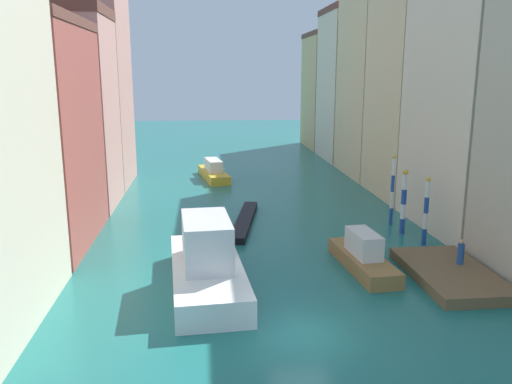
% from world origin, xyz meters
% --- Properties ---
extents(ground_plane, '(154.00, 154.00, 0.00)m').
position_xyz_m(ground_plane, '(0.00, 24.50, 0.00)').
color(ground_plane, '#1E6B66').
extents(building_left_1, '(6.22, 11.08, 13.75)m').
position_xyz_m(building_left_1, '(-14.06, 13.35, 6.89)').
color(building_left_1, '#B25147').
rests_on(building_left_1, ground).
extents(building_left_2, '(6.22, 7.71, 15.44)m').
position_xyz_m(building_left_2, '(-14.06, 23.05, 7.73)').
color(building_left_2, tan).
rests_on(building_left_2, ground).
extents(building_left_3, '(6.22, 9.12, 21.75)m').
position_xyz_m(building_left_3, '(-14.06, 31.51, 10.89)').
color(building_left_3, tan).
rests_on(building_left_3, ground).
extents(building_right_1, '(6.22, 10.84, 18.67)m').
position_xyz_m(building_right_1, '(14.06, 13.93, 9.34)').
color(building_right_1, beige).
rests_on(building_right_1, ground).
extents(building_right_2, '(6.22, 9.32, 21.10)m').
position_xyz_m(building_right_2, '(14.06, 24.01, 10.56)').
color(building_right_2, beige).
rests_on(building_right_2, ground).
extents(building_right_3, '(6.22, 10.51, 21.39)m').
position_xyz_m(building_right_3, '(14.06, 33.96, 10.71)').
color(building_right_3, beige).
rests_on(building_right_3, ground).
extents(building_right_4, '(6.22, 10.10, 18.23)m').
position_xyz_m(building_right_4, '(14.06, 44.56, 9.13)').
color(building_right_4, beige).
rests_on(building_right_4, ground).
extents(building_right_5, '(6.22, 10.65, 16.12)m').
position_xyz_m(building_right_5, '(14.06, 55.28, 8.07)').
color(building_right_5, '#DBB77A').
rests_on(building_right_5, ground).
extents(waterfront_dock, '(3.94, 7.19, 0.56)m').
position_xyz_m(waterfront_dock, '(8.74, 5.08, 0.28)').
color(waterfront_dock, brown).
rests_on(waterfront_dock, ground).
extents(person_on_dock, '(0.36, 0.36, 1.36)m').
position_xyz_m(person_on_dock, '(9.57, 5.74, 1.18)').
color(person_on_dock, '#234C93').
rests_on(person_on_dock, waterfront_dock).
extents(mooring_pole_0, '(0.32, 0.32, 4.32)m').
position_xyz_m(mooring_pole_0, '(9.71, 10.67, 2.21)').
color(mooring_pole_0, '#1E479E').
rests_on(mooring_pole_0, ground).
extents(mooring_pole_1, '(0.37, 0.37, 4.33)m').
position_xyz_m(mooring_pole_1, '(9.22, 13.10, 2.22)').
color(mooring_pole_1, '#1E479E').
rests_on(mooring_pole_1, ground).
extents(mooring_pole_2, '(0.27, 0.27, 4.95)m').
position_xyz_m(mooring_pole_2, '(9.22, 15.25, 2.52)').
color(mooring_pole_2, '#1E479E').
rests_on(mooring_pole_2, ground).
extents(vaporetto_white, '(4.07, 9.82, 3.59)m').
position_xyz_m(vaporetto_white, '(-3.86, 5.24, 1.26)').
color(vaporetto_white, white).
rests_on(vaporetto_white, ground).
extents(gondola_black, '(2.75, 9.57, 0.44)m').
position_xyz_m(gondola_black, '(-1.10, 16.38, 0.22)').
color(gondola_black, black).
rests_on(gondola_black, ground).
extents(motorboat_0, '(3.22, 7.85, 1.97)m').
position_xyz_m(motorboat_0, '(-2.98, 33.04, 0.71)').
color(motorboat_0, gold).
rests_on(motorboat_0, ground).
extents(motorboat_1, '(2.37, 6.52, 2.11)m').
position_xyz_m(motorboat_1, '(4.64, 6.95, 0.73)').
color(motorboat_1, olive).
rests_on(motorboat_1, ground).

